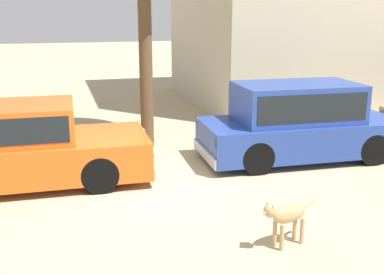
# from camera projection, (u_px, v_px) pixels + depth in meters

# --- Properties ---
(ground_plane) EXTENTS (80.00, 80.00, 0.00)m
(ground_plane) POSITION_uv_depth(u_px,v_px,m) (154.00, 193.00, 8.23)
(ground_plane) COLOR tan
(parked_sedan_nearest) EXTENTS (4.84, 1.94, 1.47)m
(parked_sedan_nearest) POSITION_uv_depth(u_px,v_px,m) (16.00, 146.00, 8.48)
(parked_sedan_nearest) COLOR #D15619
(parked_sedan_nearest) RESTS_ON ground_plane
(parked_sedan_second) EXTENTS (4.37, 1.87, 1.62)m
(parked_sedan_second) POSITION_uv_depth(u_px,v_px,m) (299.00, 120.00, 9.93)
(parked_sedan_second) COLOR navy
(parked_sedan_second) RESTS_ON ground_plane
(stray_dog_spotted) EXTENTS (0.92, 0.35, 0.70)m
(stray_dog_spotted) POSITION_uv_depth(u_px,v_px,m) (286.00, 215.00, 6.28)
(stray_dog_spotted) COLOR tan
(stray_dog_spotted) RESTS_ON ground_plane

